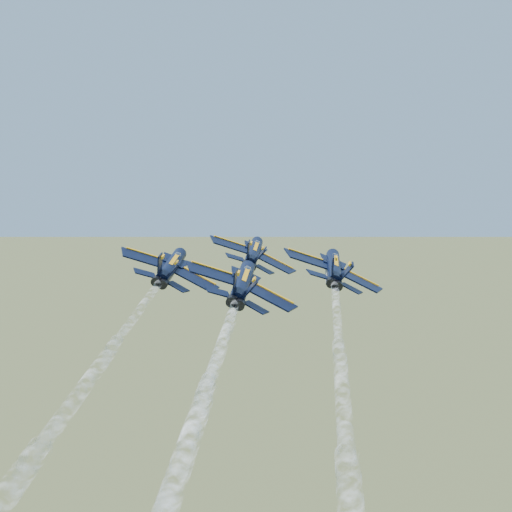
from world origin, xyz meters
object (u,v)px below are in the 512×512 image
(jet_lead, at_px, (254,252))
(jet_left, at_px, (171,266))
(jet_right, at_px, (333,267))
(jet_slot, at_px, (243,282))

(jet_lead, height_order, jet_left, same)
(jet_right, relative_size, jet_slot, 1.00)
(jet_left, bearing_deg, jet_slot, -49.76)
(jet_left, height_order, jet_slot, same)
(jet_lead, relative_size, jet_slot, 1.00)
(jet_right, height_order, jet_slot, same)
(jet_right, bearing_deg, jet_lead, 127.67)
(jet_right, distance_m, jet_slot, 15.84)
(jet_lead, bearing_deg, jet_right, -52.33)
(jet_left, distance_m, jet_slot, 15.38)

